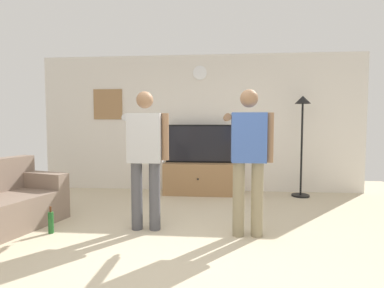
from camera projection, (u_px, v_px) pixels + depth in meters
name	position (u px, v px, depth m)	size (l,w,h in m)	color
ground_plane	(182.00, 251.00, 3.13)	(8.40, 8.40, 0.00)	beige
back_wall	(199.00, 123.00, 5.98)	(6.40, 0.10, 2.70)	silver
tv_stand	(199.00, 178.00, 5.70)	(1.32, 0.54, 0.60)	#997047
television	(199.00, 144.00, 5.70)	(1.28, 0.07, 0.73)	black
wall_clock	(200.00, 73.00, 5.85)	(0.27, 0.27, 0.03)	white
framed_picture	(108.00, 104.00, 6.06)	(0.59, 0.04, 0.61)	#997047
floor_lamp	(302.00, 125.00, 5.42)	(0.32, 0.32, 1.85)	black
person_standing_nearer_lamp	(146.00, 152.00, 3.72)	(0.60, 0.78, 1.74)	#4C4C51
person_standing_nearer_couch	(248.00, 154.00, 3.51)	(0.58, 0.78, 1.74)	gray
beverage_bottle	(51.00, 222.00, 3.63)	(0.07, 0.07, 0.33)	#1E5923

